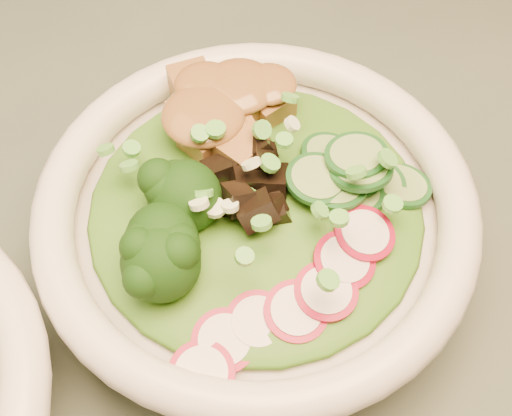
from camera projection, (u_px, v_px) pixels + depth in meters
dining_table at (412, 214)px, 0.64m from camera, size 1.20×0.80×0.75m
salad_bowl at (256, 225)px, 0.45m from camera, size 0.27×0.27×0.07m
lettuce_bed at (256, 207)px, 0.44m from camera, size 0.21×0.21×0.02m
broccoli_florets at (154, 228)px, 0.41m from camera, size 0.10×0.09×0.04m
radish_slices at (305, 295)px, 0.40m from camera, size 0.12×0.07×0.02m
cucumber_slices at (357, 165)px, 0.44m from camera, size 0.09×0.09×0.04m
mushroom_heap at (249, 178)px, 0.43m from camera, size 0.09×0.09×0.04m
tofu_cubes at (222, 119)px, 0.46m from camera, size 0.11×0.09×0.04m
peanut_sauce at (222, 105)px, 0.45m from camera, size 0.07×0.06×0.02m
scallion_garnish at (256, 184)px, 0.42m from camera, size 0.20×0.20×0.02m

